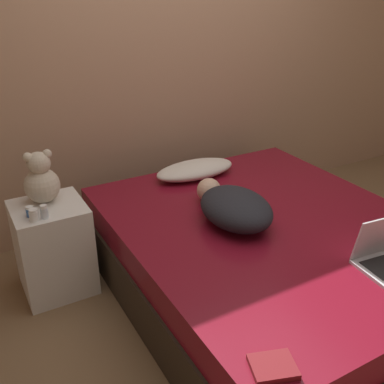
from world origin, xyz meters
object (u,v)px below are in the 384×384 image
object	(u,v)px
pillow	(195,170)
bottle_white	(34,215)
teddy_bear	(41,180)
bottle_clear	(44,212)
book	(273,367)
bottle_blue	(30,211)
person_lying	(234,207)

from	to	relation	value
pillow	bottle_white	xyz separation A→B (m)	(-1.14, -0.25, 0.06)
teddy_bear	bottle_clear	distance (m)	0.23
bottle_clear	book	world-z (taller)	bottle_clear
pillow	bottle_clear	distance (m)	1.11
bottle_blue	book	xyz separation A→B (m)	(0.54, -1.45, -0.10)
pillow	person_lying	distance (m)	0.67
bottle_white	book	xyz separation A→B (m)	(0.53, -1.38, -0.10)
pillow	bottle_blue	world-z (taller)	bottle_blue
bottle_white	bottle_clear	world-z (taller)	bottle_clear
pillow	teddy_bear	distance (m)	1.05
teddy_bear	bottle_white	xyz separation A→B (m)	(-0.10, -0.21, -0.10)
pillow	bottle_blue	xyz separation A→B (m)	(-1.15, -0.18, 0.05)
pillow	book	size ratio (longest dim) A/B	3.02
bottle_blue	person_lying	bearing A→B (deg)	-24.98
bottle_clear	bottle_white	bearing A→B (deg)	-178.72
pillow	person_lying	world-z (taller)	person_lying
person_lying	bottle_blue	distance (m)	1.13
person_lying	book	xyz separation A→B (m)	(-0.49, -0.97, -0.08)
teddy_bear	bottle_blue	bearing A→B (deg)	-126.49
bottle_white	book	distance (m)	1.49
bottle_white	book	size ratio (longest dim) A/B	0.35
teddy_bear	book	xyz separation A→B (m)	(0.43, -1.59, -0.20)
person_lying	bottle_white	bearing A→B (deg)	160.19
pillow	bottle_clear	xyz separation A→B (m)	(-1.08, -0.24, 0.06)
teddy_bear	bottle_clear	xyz separation A→B (m)	(-0.04, -0.21, -0.10)
person_lying	bottle_blue	bearing A→B (deg)	157.49
teddy_bear	bottle_blue	xyz separation A→B (m)	(-0.11, -0.15, -0.11)
person_lying	teddy_bear	size ratio (longest dim) A/B	2.06
bottle_blue	pillow	bearing A→B (deg)	9.15
pillow	bottle_blue	size ratio (longest dim) A/B	9.83
person_lying	book	size ratio (longest dim) A/B	3.33
bottle_clear	pillow	bearing A→B (deg)	12.71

